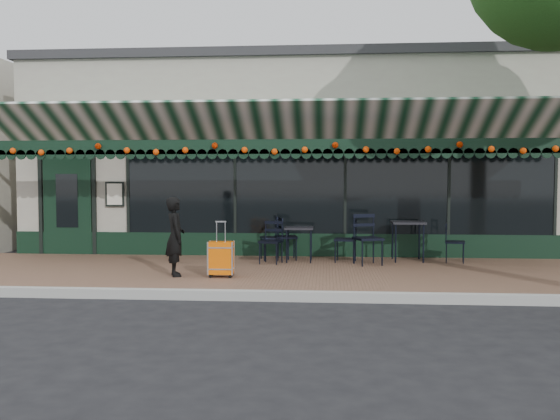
# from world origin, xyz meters

# --- Properties ---
(ground) EXTENTS (80.00, 80.00, 0.00)m
(ground) POSITION_xyz_m (0.00, 0.00, 0.00)
(ground) COLOR black
(ground) RESTS_ON ground
(sidewalk) EXTENTS (18.00, 4.00, 0.15)m
(sidewalk) POSITION_xyz_m (0.00, 2.00, 0.07)
(sidewalk) COLOR brown
(sidewalk) RESTS_ON ground
(curb) EXTENTS (18.00, 0.16, 0.15)m
(curb) POSITION_xyz_m (0.00, -0.08, 0.07)
(curb) COLOR #9E9E99
(curb) RESTS_ON ground
(restaurant_building) EXTENTS (12.00, 9.60, 4.50)m
(restaurant_building) POSITION_xyz_m (0.00, 7.84, 2.27)
(restaurant_building) COLOR #9C9487
(restaurant_building) RESTS_ON ground
(woman) EXTENTS (0.50, 0.59, 1.37)m
(woman) POSITION_xyz_m (-1.62, 1.18, 0.84)
(woman) COLOR black
(woman) RESTS_ON sidewalk
(suitcase) EXTENTS (0.42, 0.24, 0.96)m
(suitcase) POSITION_xyz_m (-0.80, 1.11, 0.47)
(suitcase) COLOR #E35D07
(suitcase) RESTS_ON sidewalk
(cafe_table_a) EXTENTS (0.66, 0.66, 0.82)m
(cafe_table_a) POSITION_xyz_m (2.67, 3.40, 0.88)
(cafe_table_a) COLOR black
(cafe_table_a) RESTS_ON sidewalk
(cafe_table_b) EXTENTS (0.57, 0.57, 0.71)m
(cafe_table_b) POSITION_xyz_m (0.45, 3.12, 0.79)
(cafe_table_b) COLOR black
(cafe_table_b) RESTS_ON sidewalk
(chair_a_left) EXTENTS (0.51, 0.51, 0.90)m
(chair_a_left) POSITION_xyz_m (1.39, 3.15, 0.60)
(chair_a_left) COLOR black
(chair_a_left) RESTS_ON sidewalk
(chair_a_right) EXTENTS (0.48, 0.48, 0.81)m
(chair_a_right) POSITION_xyz_m (3.59, 3.26, 0.55)
(chair_a_right) COLOR black
(chair_a_right) RESTS_ON sidewalk
(chair_a_front) EXTENTS (0.64, 0.64, 1.01)m
(chair_a_front) POSITION_xyz_m (1.82, 2.79, 0.66)
(chair_a_front) COLOR black
(chair_a_front) RESTS_ON sidewalk
(chair_b_left) EXTENTS (0.56, 0.56, 0.90)m
(chair_b_left) POSITION_xyz_m (-0.14, 3.35, 0.60)
(chair_b_left) COLOR black
(chair_b_left) RESTS_ON sidewalk
(chair_b_right) EXTENTS (0.54, 0.54, 0.93)m
(chair_b_right) POSITION_xyz_m (0.16, 3.41, 0.62)
(chair_b_right) COLOR black
(chair_b_right) RESTS_ON sidewalk
(chair_b_front) EXTENTS (0.52, 0.52, 0.86)m
(chair_b_front) POSITION_xyz_m (-0.10, 2.81, 0.58)
(chair_b_front) COLOR black
(chair_b_front) RESTS_ON sidewalk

